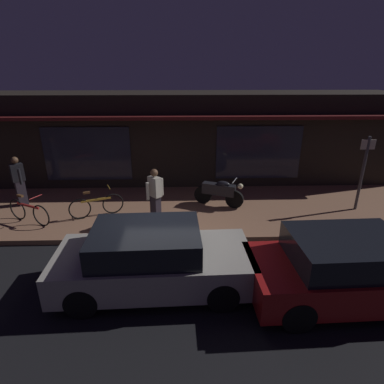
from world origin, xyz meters
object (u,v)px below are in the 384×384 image
Objects in this scene: motorcycle at (220,192)px; bicycle_parked at (97,205)px; person_photographer at (19,180)px; person_bystander at (155,195)px; bicycle_extra at (29,212)px; sign_post at (363,169)px; parked_car_across at (349,269)px; parked_car_far at (152,259)px.

motorcycle is 1.04× the size of bicycle_parked.
person_bystander is (4.60, -1.46, 0.00)m from person_photographer.
motorcycle is 6.65m from person_photographer.
motorcycle reaches higher than bicycle_extra.
person_bystander is 0.70× the size of sign_post.
person_photographer is at bearing 162.37° from person_bystander.
person_bystander reaches higher than motorcycle.
bicycle_parked is 0.93× the size of person_bystander.
bicycle_extra is (-5.79, -1.10, -0.14)m from motorcycle.
person_photographer and person_bystander have the same top height.
motorcycle is 0.96× the size of person_photographer.
parked_car_across is at bearing -23.29° from bicycle_extra.
motorcycle is at bearing -2.30° from person_photographer.
sign_post is 4.76m from parked_car_across.
person_bystander is at bearing -149.47° from motorcycle.
person_photographer is 0.70× the size of sign_post.
bicycle_parked is 7.09m from parked_car_across.
person_bystander is at bearing -14.79° from bicycle_parked.
sign_post reaches higher than person_photographer.
bicycle_parked is 2.00m from person_bystander.
person_bystander is at bearing -173.25° from sign_post.
bicycle_extra is 0.36× the size of parked_car_far.
bicycle_extra is (-1.89, -0.39, 0.00)m from bicycle_parked.
person_photographer is (-0.84, 1.36, 0.52)m from bicycle_extra.
bicycle_extra is 0.90× the size of person_photographer.
parked_car_across is (4.12, -3.29, -0.32)m from person_bystander.
sign_post is (10.23, 0.67, 1.00)m from bicycle_extra.
parked_car_far is (-6.33, -3.59, -0.81)m from sign_post.
motorcycle is 4.96m from parked_car_across.
person_bystander is at bearing 92.89° from parked_car_far.
bicycle_extra is 4.88m from parked_car_far.
bicycle_parked is at bearing -178.13° from sign_post.
person_bystander is 0.40× the size of parked_car_far.
person_bystander reaches higher than bicycle_parked.
sign_post reaches higher than parked_car_across.
bicycle_extra is at bearing -176.28° from sign_post.
parked_car_across is at bearing -6.78° from parked_car_far.
parked_car_far is at bearing 173.22° from parked_car_across.
bicycle_parked is at bearing 165.21° from person_bystander.
motorcycle is 4.44m from parked_car_far.
person_bystander is 6.53m from sign_post.
bicycle_extra is at bearing -169.28° from motorcycle.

